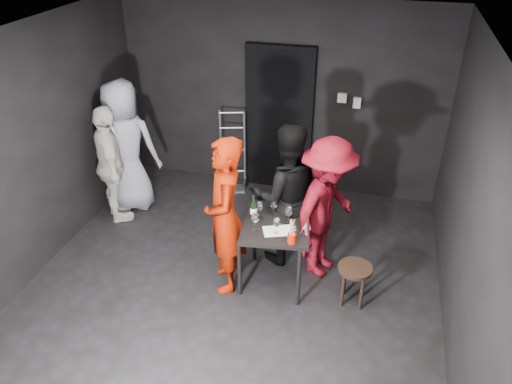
% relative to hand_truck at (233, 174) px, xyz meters
% --- Properties ---
extents(floor, '(4.50, 5.00, 0.02)m').
position_rel_hand_truck_xyz_m(floor, '(0.63, -2.21, -0.22)').
color(floor, black).
rests_on(floor, ground).
extents(ceiling, '(4.50, 5.00, 0.02)m').
position_rel_hand_truck_xyz_m(ceiling, '(0.63, -2.21, 2.48)').
color(ceiling, silver).
rests_on(ceiling, ground).
extents(wall_back, '(4.50, 0.04, 2.70)m').
position_rel_hand_truck_xyz_m(wall_back, '(0.63, 0.29, 1.13)').
color(wall_back, black).
rests_on(wall_back, ground).
extents(wall_left, '(0.04, 5.00, 2.70)m').
position_rel_hand_truck_xyz_m(wall_left, '(-1.62, -2.21, 1.13)').
color(wall_left, black).
rests_on(wall_left, ground).
extents(wall_right, '(0.04, 5.00, 2.70)m').
position_rel_hand_truck_xyz_m(wall_right, '(2.88, -2.21, 1.13)').
color(wall_right, black).
rests_on(wall_right, ground).
extents(doorway, '(0.95, 0.10, 2.10)m').
position_rel_hand_truck_xyz_m(doorway, '(0.63, 0.23, 0.83)').
color(doorway, black).
rests_on(doorway, ground).
extents(wallbox_upper, '(0.12, 0.06, 0.12)m').
position_rel_hand_truck_xyz_m(wallbox_upper, '(1.48, 0.24, 1.23)').
color(wallbox_upper, '#B7B7B2').
rests_on(wallbox_upper, wall_back).
extents(wallbox_lower, '(0.10, 0.06, 0.14)m').
position_rel_hand_truck_xyz_m(wallbox_lower, '(1.68, 0.24, 1.18)').
color(wallbox_lower, '#B7B7B2').
rests_on(wallbox_lower, wall_back).
extents(hand_truck, '(0.40, 0.34, 1.19)m').
position_rel_hand_truck_xyz_m(hand_truck, '(0.00, 0.00, 0.00)').
color(hand_truck, '#B2B2B7').
rests_on(hand_truck, floor).
extents(tasting_table, '(0.72, 0.72, 0.75)m').
position_rel_hand_truck_xyz_m(tasting_table, '(1.07, -1.91, 0.43)').
color(tasting_table, black).
rests_on(tasting_table, floor).
extents(stool, '(0.36, 0.36, 0.47)m').
position_rel_hand_truck_xyz_m(stool, '(1.95, -2.04, 0.16)').
color(stool, black).
rests_on(stool, floor).
extents(server_red, '(0.74, 0.89, 2.10)m').
position_rel_hand_truck_xyz_m(server_red, '(0.56, -2.08, 0.83)').
color(server_red, '#931600').
rests_on(server_red, floor).
extents(woman_black, '(1.09, 0.85, 1.97)m').
position_rel_hand_truck_xyz_m(woman_black, '(1.08, -1.45, 0.77)').
color(woman_black, black).
rests_on(woman_black, floor).
extents(man_maroon, '(0.93, 1.31, 1.85)m').
position_rel_hand_truck_xyz_m(man_maroon, '(1.56, -1.58, 0.70)').
color(man_maroon, maroon).
rests_on(man_maroon, floor).
extents(bystander_cream, '(0.98, 1.07, 1.68)m').
position_rel_hand_truck_xyz_m(bystander_cream, '(-1.26, -1.18, 0.62)').
color(bystander_cream, silver).
rests_on(bystander_cream, floor).
extents(bystander_grey, '(1.11, 0.68, 2.18)m').
position_rel_hand_truck_xyz_m(bystander_grey, '(-1.22, -0.83, 0.87)').
color(bystander_grey, gray).
rests_on(bystander_grey, floor).
extents(tasting_mat, '(0.35, 0.29, 0.00)m').
position_rel_hand_truck_xyz_m(tasting_mat, '(1.11, -2.00, 0.53)').
color(tasting_mat, white).
rests_on(tasting_mat, tasting_table).
extents(wine_glass_a, '(0.11, 0.11, 0.22)m').
position_rel_hand_truck_xyz_m(wine_glass_a, '(0.88, -2.05, 0.64)').
color(wine_glass_a, white).
rests_on(wine_glass_a, tasting_table).
extents(wine_glass_b, '(0.09, 0.09, 0.21)m').
position_rel_hand_truck_xyz_m(wine_glass_b, '(0.87, -1.81, 0.63)').
color(wine_glass_b, white).
rests_on(wine_glass_b, tasting_table).
extents(wine_glass_c, '(0.09, 0.09, 0.19)m').
position_rel_hand_truck_xyz_m(wine_glass_c, '(1.00, -1.71, 0.63)').
color(wine_glass_c, white).
rests_on(wine_glass_c, tasting_table).
extents(wine_glass_d, '(0.10, 0.10, 0.20)m').
position_rel_hand_truck_xyz_m(wine_glass_d, '(1.11, -2.05, 0.63)').
color(wine_glass_d, white).
rests_on(wine_glass_d, tasting_table).
extents(wine_glass_e, '(0.09, 0.09, 0.18)m').
position_rel_hand_truck_xyz_m(wine_glass_e, '(1.29, -2.10, 0.62)').
color(wine_glass_e, white).
rests_on(wine_glass_e, tasting_table).
extents(wine_glass_f, '(0.11, 0.11, 0.21)m').
position_rel_hand_truck_xyz_m(wine_glass_f, '(1.19, -1.83, 0.64)').
color(wine_glass_f, white).
rests_on(wine_glass_f, tasting_table).
extents(wine_bottle, '(0.07, 0.07, 0.31)m').
position_rel_hand_truck_xyz_m(wine_bottle, '(0.81, -1.86, 0.65)').
color(wine_bottle, black).
rests_on(wine_bottle, tasting_table).
extents(breadstick_cup, '(0.09, 0.09, 0.28)m').
position_rel_hand_truck_xyz_m(breadstick_cup, '(1.29, -2.16, 0.66)').
color(breadstick_cup, '#BB1703').
rests_on(breadstick_cup, tasting_table).
extents(reserved_card, '(0.10, 0.14, 0.10)m').
position_rel_hand_truck_xyz_m(reserved_card, '(1.38, -1.94, 0.58)').
color(reserved_card, white).
rests_on(reserved_card, tasting_table).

